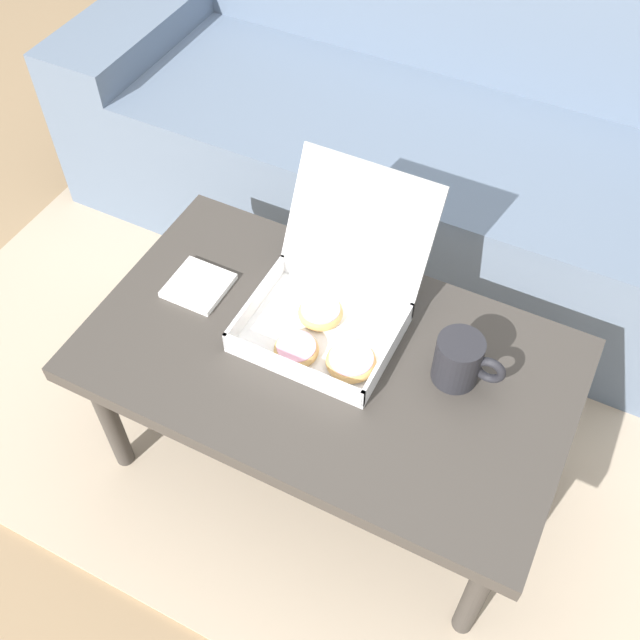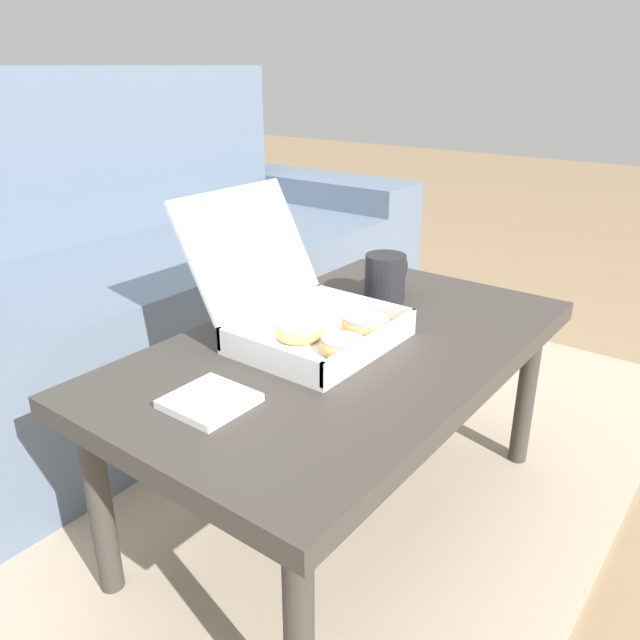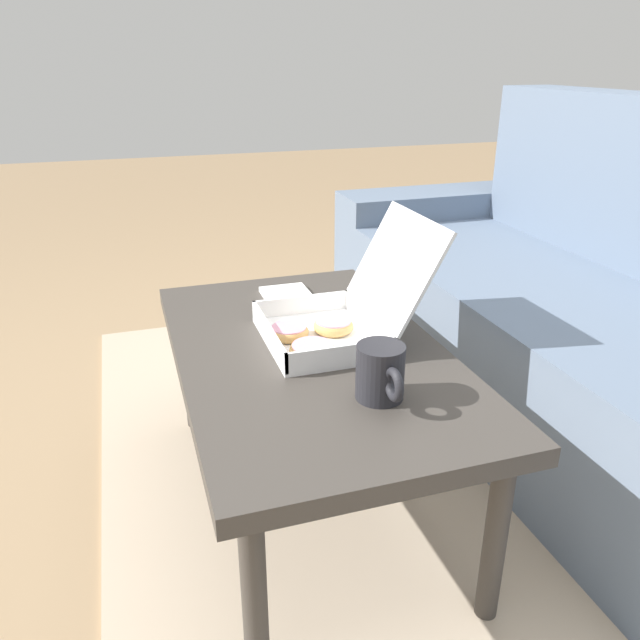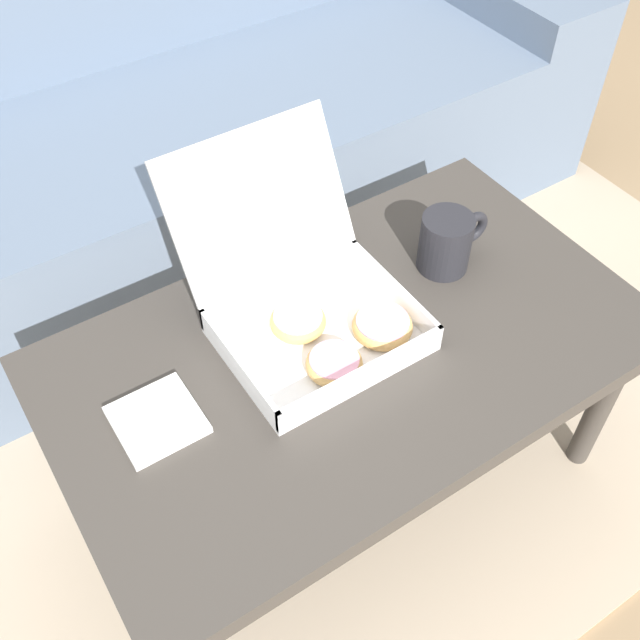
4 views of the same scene
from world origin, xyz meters
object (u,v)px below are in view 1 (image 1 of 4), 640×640
object	(u,v)px
coffee_table	(328,367)
coffee_mug	(460,360)
pastry_box	(331,309)
couch	(468,151)

from	to	relation	value
coffee_table	coffee_mug	xyz separation A→B (m)	(0.25, 0.06, 0.10)
pastry_box	coffee_mug	xyz separation A→B (m)	(0.28, -0.00, 0.00)
pastry_box	coffee_mug	bearing A→B (deg)	-0.90
coffee_table	coffee_mug	bearing A→B (deg)	14.43
couch	coffee_table	bearing A→B (deg)	-90.00
couch	pastry_box	bearing A→B (deg)	-91.93
coffee_table	coffee_mug	world-z (taller)	coffee_mug
couch	coffee_mug	bearing A→B (deg)	-73.06
coffee_table	pastry_box	world-z (taller)	pastry_box
coffee_mug	couch	bearing A→B (deg)	106.94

